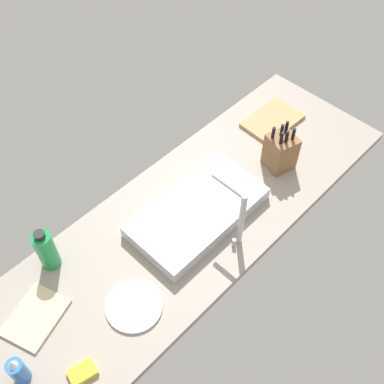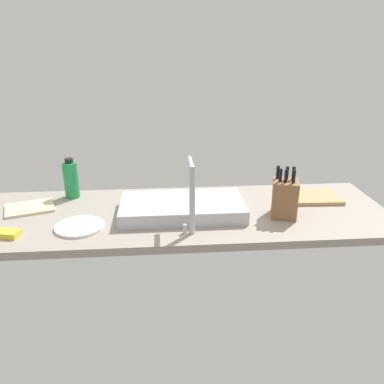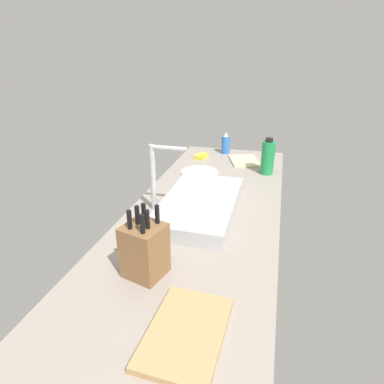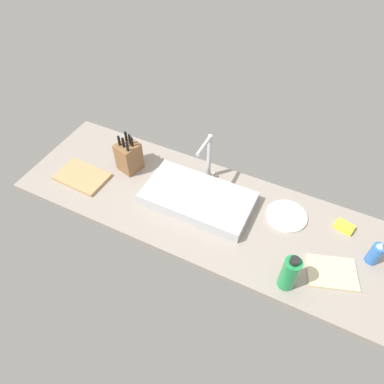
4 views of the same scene
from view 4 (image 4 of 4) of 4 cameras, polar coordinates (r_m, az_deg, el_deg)
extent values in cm
cube|color=gray|center=(184.57, 0.71, -2.37)|extent=(193.15, 64.39, 3.50)
cube|color=#B7BABF|center=(181.89, 0.97, -1.01)|extent=(56.34, 30.25, 6.22)
cylinder|color=#B7BABF|center=(187.10, 2.81, 5.73)|extent=(2.40, 2.40, 29.14)
cylinder|color=#B7BABF|center=(172.93, 1.94, 7.53)|extent=(2.00, 14.96, 2.00)
cylinder|color=#B7BABF|center=(194.92, 3.61, 2.70)|extent=(1.60, 1.60, 4.00)
cube|color=brown|center=(199.13, -10.26, 5.69)|extent=(13.76, 14.10, 17.01)
cylinder|color=black|center=(192.55, -11.83, 8.20)|extent=(1.72, 1.72, 5.89)
cylinder|color=black|center=(194.58, -10.74, 8.90)|extent=(1.72, 1.72, 5.89)
cylinder|color=black|center=(190.92, -11.18, 7.92)|extent=(1.72, 1.72, 5.89)
cylinder|color=black|center=(192.38, -10.13, 8.48)|extent=(1.72, 1.72, 5.89)
cylinder|color=black|center=(188.12, -10.52, 7.33)|extent=(1.72, 1.72, 5.89)
cylinder|color=black|center=(190.65, -9.81, 8.10)|extent=(1.72, 1.72, 5.89)
cube|color=tan|center=(205.00, -17.50, 2.43)|extent=(28.65, 19.50, 1.80)
cylinder|color=blue|center=(178.98, 27.70, -8.92)|extent=(5.55, 5.55, 11.47)
cone|color=silver|center=(173.64, 28.53, -7.62)|extent=(3.05, 3.05, 2.80)
cylinder|color=#1E8E47|center=(155.72, 15.61, -12.70)|extent=(7.35, 7.35, 18.22)
cylinder|color=black|center=(147.15, 16.42, -10.75)|extent=(4.04, 4.04, 2.20)
cylinder|color=white|center=(184.05, 15.18, -3.79)|extent=(20.70, 20.70, 1.20)
cube|color=beige|center=(172.06, 21.89, -12.07)|extent=(25.78, 22.38, 1.20)
cube|color=yellow|center=(188.54, 23.62, -5.21)|extent=(10.14, 7.91, 2.40)
camera|label=1|loc=(1.88, 52.28, 41.86)|focal=44.34mm
camera|label=2|loc=(2.84, 20.60, 32.57)|focal=36.73mm
camera|label=3|loc=(2.04, -38.06, 16.87)|focal=30.63mm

